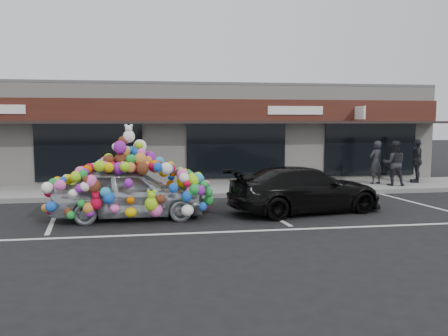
{
  "coord_description": "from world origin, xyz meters",
  "views": [
    {
      "loc": [
        -0.23,
        -12.6,
        2.69
      ],
      "look_at": [
        1.86,
        1.4,
        1.17
      ],
      "focal_mm": 35.0,
      "sensor_mm": 36.0,
      "label": 1
    }
  ],
  "objects": [
    {
      "name": "parking_stripe_left",
      "position": [
        -3.2,
        0.2,
        0.0
      ],
      "size": [
        0.73,
        4.37,
        0.01
      ],
      "primitive_type": "cube",
      "rotation": [
        0.0,
        0.0,
        0.14
      ],
      "color": "silver",
      "rests_on": "ground"
    },
    {
      "name": "ground",
      "position": [
        0.0,
        0.0,
        0.0
      ],
      "size": [
        90.0,
        90.0,
        0.0
      ],
      "primitive_type": "plane",
      "color": "black",
      "rests_on": "ground"
    },
    {
      "name": "pedestrian_a",
      "position": [
        8.48,
        3.93,
        1.03
      ],
      "size": [
        0.74,
        0.6,
        1.75
      ],
      "primitive_type": "imported",
      "rotation": [
        0.0,
        0.0,
        3.46
      ],
      "color": "black",
      "rests_on": "sidewalk"
    },
    {
      "name": "sidewalk",
      "position": [
        0.0,
        4.0,
        0.07
      ],
      "size": [
        26.0,
        3.0,
        0.15
      ],
      "primitive_type": "cube",
      "color": "gray",
      "rests_on": "ground"
    },
    {
      "name": "parking_stripe_right",
      "position": [
        8.2,
        0.2,
        0.0
      ],
      "size": [
        0.73,
        4.37,
        0.01
      ],
      "primitive_type": "cube",
      "rotation": [
        0.0,
        0.0,
        0.14
      ],
      "color": "silver",
      "rests_on": "ground"
    },
    {
      "name": "pedestrian_b",
      "position": [
        8.98,
        3.4,
        1.04
      ],
      "size": [
        1.04,
        0.93,
        1.77
      ],
      "primitive_type": "imported",
      "rotation": [
        0.0,
        0.0,
        2.78
      ],
      "color": "black",
      "rests_on": "sidewalk"
    },
    {
      "name": "kerb",
      "position": [
        0.0,
        2.5,
        0.07
      ],
      "size": [
        26.0,
        0.18,
        0.16
      ],
      "primitive_type": "cube",
      "color": "slate",
      "rests_on": "ground"
    },
    {
      "name": "lane_line",
      "position": [
        2.0,
        -2.3,
        0.0
      ],
      "size": [
        14.0,
        0.12,
        0.01
      ],
      "primitive_type": "cube",
      "color": "silver",
      "rests_on": "ground"
    },
    {
      "name": "black_sedan",
      "position": [
        4.06,
        -0.27,
        0.68
      ],
      "size": [
        2.77,
        4.95,
        1.35
      ],
      "primitive_type": "imported",
      "rotation": [
        0.0,
        0.0,
        1.77
      ],
      "color": "black",
      "rests_on": "ground"
    },
    {
      "name": "shop_building",
      "position": [
        0.0,
        8.44,
        2.16
      ],
      "size": [
        24.0,
        7.2,
        4.31
      ],
      "color": "beige",
      "rests_on": "ground"
    },
    {
      "name": "toy_car",
      "position": [
        -1.04,
        -0.34,
        0.88
      ],
      "size": [
        3.02,
        4.47,
        2.59
      ],
      "rotation": [
        0.0,
        0.0,
        1.59
      ],
      "color": "#B6BBC2",
      "rests_on": "ground"
    },
    {
      "name": "pedestrian_c",
      "position": [
        10.38,
        4.09,
        1.06
      ],
      "size": [
        1.15,
        0.84,
        1.82
      ],
      "primitive_type": "imported",
      "rotation": [
        0.0,
        0.0,
        4.29
      ],
      "color": "black",
      "rests_on": "sidewalk"
    },
    {
      "name": "parking_stripe_mid",
      "position": [
        2.8,
        0.2,
        0.0
      ],
      "size": [
        0.73,
        4.37,
        0.01
      ],
      "primitive_type": "cube",
      "rotation": [
        0.0,
        0.0,
        0.14
      ],
      "color": "silver",
      "rests_on": "ground"
    }
  ]
}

